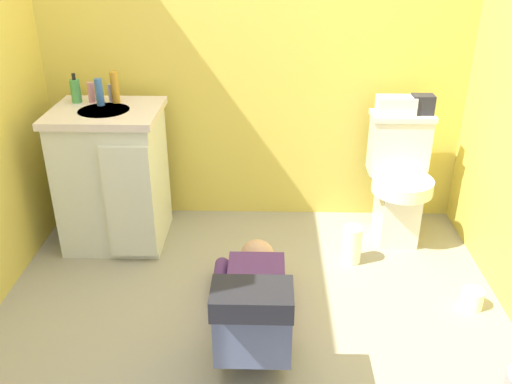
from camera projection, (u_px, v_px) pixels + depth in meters
The scene contains 14 objects.
ground_plane at pixel (250, 311), 2.76m from camera, with size 3.04×3.04×0.04m, color gray.
wall_back at pixel (255, 26), 3.17m from camera, with size 2.70×0.08×2.40m, color #DEC64F.
toilet at pixel (399, 180), 3.24m from camera, with size 0.36×0.46×0.75m.
vanity_cabinet at pixel (113, 176), 3.17m from camera, with size 0.60×0.53×0.82m.
faucet at pixel (110, 93), 3.10m from camera, with size 0.02×0.02×0.10m, color silver.
person_plumber at pixel (254, 303), 2.50m from camera, with size 0.39×1.06×0.52m.
tissue_box at pixel (396, 105), 3.13m from camera, with size 0.22×0.11×0.10m, color silver.
toiletry_bag at pixel (422, 104), 3.13m from camera, with size 0.12×0.09×0.11m, color #26262D.
soap_dispenser at pixel (76, 91), 3.08m from camera, with size 0.06×0.06×0.17m.
bottle_pink at pixel (91, 92), 3.09m from camera, with size 0.04×0.04×0.11m, color pink.
bottle_blue at pixel (99, 92), 3.03m from camera, with size 0.04×0.04×0.15m, color #396BB9.
bottle_amber at pixel (115, 87), 3.07m from camera, with size 0.04×0.04×0.18m, color gold.
paper_towel_roll at pixel (352, 245), 3.07m from camera, with size 0.11×0.11×0.22m, color white.
toilet_paper_roll at pixel (472, 299), 2.73m from camera, with size 0.11×0.11×0.10m, color white.
Camera 1 is at (0.08, -2.21, 1.74)m, focal length 38.35 mm.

